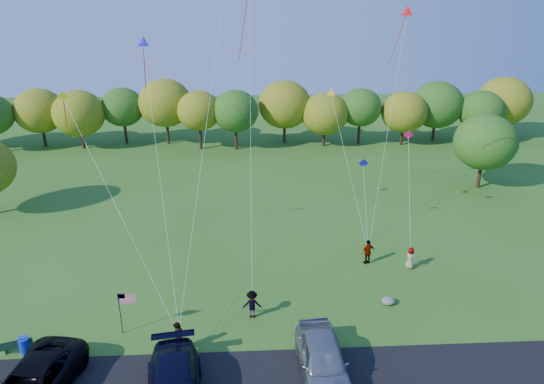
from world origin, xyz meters
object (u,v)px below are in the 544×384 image
at_px(flyer_b, 178,338).
at_px(park_bench, 17,346).
at_px(flyer_a, 180,340).
at_px(flyer_e, 410,258).
at_px(minivan_silver, 323,360).
at_px(flyer_c, 252,304).
at_px(flyer_d, 368,252).
at_px(trash_barrel, 25,345).

relative_size(flyer_b, park_bench, 1.15).
height_order(flyer_a, flyer_e, flyer_e).
relative_size(minivan_silver, flyer_c, 3.24).
distance_m(flyer_d, flyer_e, 2.98).
distance_m(flyer_c, flyer_d, 10.28).
bearing_deg(flyer_e, flyer_b, 70.17).
relative_size(flyer_c, trash_barrel, 2.00).
xyz_separation_m(minivan_silver, flyer_b, (-7.58, 2.23, -0.12)).
height_order(flyer_d, flyer_e, flyer_d).
bearing_deg(trash_barrel, flyer_a, -2.92).
bearing_deg(minivan_silver, flyer_c, 122.14).
bearing_deg(minivan_silver, park_bench, 168.79).
height_order(flyer_c, park_bench, flyer_c).
xyz_separation_m(park_bench, trash_barrel, (0.35, 0.11, -0.04)).
height_order(minivan_silver, flyer_e, minivan_silver).
xyz_separation_m(minivan_silver, flyer_e, (7.78, 10.17, -0.24)).
xyz_separation_m(flyer_d, flyer_e, (2.86, -0.81, -0.13)).
distance_m(flyer_b, park_bench, 8.80).
distance_m(flyer_a, trash_barrel, 8.55).
relative_size(flyer_c, flyer_e, 1.10).
bearing_deg(flyer_d, flyer_e, 143.30).
xyz_separation_m(flyer_c, trash_barrel, (-12.49, -2.47, -0.45)).
bearing_deg(flyer_c, flyer_d, -145.48).
height_order(minivan_silver, flyer_c, minivan_silver).
relative_size(flyer_a, flyer_b, 0.86).
height_order(flyer_a, flyer_c, flyer_c).
bearing_deg(flyer_a, flyer_c, -15.64).
bearing_deg(park_bench, minivan_silver, -25.86).
bearing_deg(flyer_b, flyer_a, 44.81).
height_order(flyer_d, park_bench, flyer_d).
bearing_deg(flyer_d, park_bench, 0.69).
height_order(flyer_c, flyer_e, flyer_c).
relative_size(minivan_silver, park_bench, 3.58).
relative_size(minivan_silver, flyer_a, 3.62).
bearing_deg(minivan_silver, flyer_e, 50.23).
height_order(flyer_b, flyer_e, flyer_b).
height_order(flyer_b, trash_barrel, flyer_b).
bearing_deg(trash_barrel, flyer_e, 17.51).
bearing_deg(flyer_a, trash_barrel, 125.17).
height_order(minivan_silver, trash_barrel, minivan_silver).
bearing_deg(flyer_e, minivan_silver, 95.40).
distance_m(minivan_silver, trash_barrel, 16.25).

